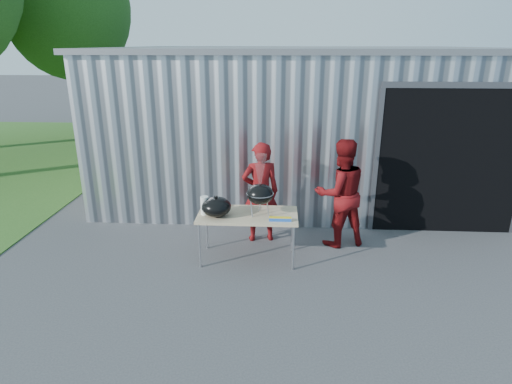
# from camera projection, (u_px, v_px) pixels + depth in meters

# --- Properties ---
(ground) EXTENTS (80.00, 80.00, 0.00)m
(ground) POSITION_uv_depth(u_px,v_px,m) (250.00, 273.00, 6.26)
(ground) COLOR #3E3E40
(building) EXTENTS (8.20, 6.20, 3.10)m
(building) POSITION_uv_depth(u_px,v_px,m) (302.00, 117.00, 10.03)
(building) COLOR silver
(building) RESTS_ON ground
(tree_far) EXTENTS (3.96, 3.96, 6.55)m
(tree_far) POSITION_uv_depth(u_px,v_px,m) (67.00, 8.00, 13.70)
(tree_far) COLOR #442D19
(tree_far) RESTS_ON ground
(folding_table) EXTENTS (1.50, 0.75, 0.75)m
(folding_table) POSITION_uv_depth(u_px,v_px,m) (248.00, 216.00, 6.45)
(folding_table) COLOR tan
(folding_table) RESTS_ON ground
(kettle_grill) EXTENTS (0.41, 0.41, 0.93)m
(kettle_grill) POSITION_uv_depth(u_px,v_px,m) (260.00, 188.00, 6.26)
(kettle_grill) COLOR black
(kettle_grill) RESTS_ON folding_table
(grill_lid) EXTENTS (0.44, 0.44, 0.32)m
(grill_lid) POSITION_uv_depth(u_px,v_px,m) (216.00, 207.00, 6.32)
(grill_lid) COLOR black
(grill_lid) RESTS_ON folding_table
(paper_towels) EXTENTS (0.12, 0.12, 0.28)m
(paper_towels) POSITION_uv_depth(u_px,v_px,m) (205.00, 205.00, 6.38)
(paper_towels) COLOR white
(paper_towels) RESTS_ON folding_table
(white_tub) EXTENTS (0.20, 0.15, 0.10)m
(white_tub) POSITION_uv_depth(u_px,v_px,m) (213.00, 206.00, 6.62)
(white_tub) COLOR white
(white_tub) RESTS_ON folding_table
(foil_box) EXTENTS (0.32, 0.05, 0.06)m
(foil_box) POSITION_uv_depth(u_px,v_px,m) (280.00, 219.00, 6.17)
(foil_box) COLOR blue
(foil_box) RESTS_ON folding_table
(person_cook) EXTENTS (0.69, 0.52, 1.70)m
(person_cook) POSITION_uv_depth(u_px,v_px,m) (260.00, 192.00, 7.07)
(person_cook) COLOR maroon
(person_cook) RESTS_ON ground
(person_bystander) EXTENTS (1.03, 0.90, 1.78)m
(person_bystander) POSITION_uv_depth(u_px,v_px,m) (340.00, 193.00, 6.90)
(person_bystander) COLOR maroon
(person_bystander) RESTS_ON ground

